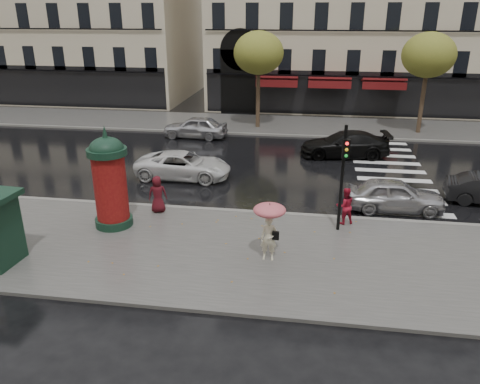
% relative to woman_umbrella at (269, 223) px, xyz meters
% --- Properties ---
extents(ground, '(160.00, 160.00, 0.00)m').
position_rel_woman_umbrella_xyz_m(ground, '(-0.56, 0.86, -1.47)').
color(ground, black).
rests_on(ground, ground).
extents(near_sidewalk, '(90.00, 7.00, 0.12)m').
position_rel_woman_umbrella_xyz_m(near_sidewalk, '(-0.56, 0.36, -1.41)').
color(near_sidewalk, '#474744').
rests_on(near_sidewalk, ground).
extents(far_sidewalk, '(90.00, 6.00, 0.12)m').
position_rel_woman_umbrella_xyz_m(far_sidewalk, '(-0.56, 19.86, -1.41)').
color(far_sidewalk, '#474744').
rests_on(far_sidewalk, ground).
extents(near_kerb, '(90.00, 0.25, 0.14)m').
position_rel_woman_umbrella_xyz_m(near_kerb, '(-0.56, 3.86, -1.40)').
color(near_kerb, slate).
rests_on(near_kerb, ground).
extents(far_kerb, '(90.00, 0.25, 0.14)m').
position_rel_woman_umbrella_xyz_m(far_kerb, '(-0.56, 16.86, -1.40)').
color(far_kerb, slate).
rests_on(far_kerb, ground).
extents(zebra_crossing, '(3.60, 11.75, 0.01)m').
position_rel_woman_umbrella_xyz_m(zebra_crossing, '(5.44, 10.46, -1.46)').
color(zebra_crossing, silver).
rests_on(zebra_crossing, ground).
extents(tree_far_left, '(3.40, 3.40, 6.64)m').
position_rel_woman_umbrella_xyz_m(tree_far_left, '(-2.56, 18.86, 3.70)').
color(tree_far_left, '#38281C').
rests_on(tree_far_left, ground).
extents(tree_far_right, '(3.40, 3.40, 6.64)m').
position_rel_woman_umbrella_xyz_m(tree_far_right, '(8.44, 18.86, 3.70)').
color(tree_far_right, '#38281C').
rests_on(tree_far_right, ground).
extents(woman_umbrella, '(1.06, 1.06, 2.04)m').
position_rel_woman_umbrella_xyz_m(woman_umbrella, '(0.00, 0.00, 0.00)').
color(woman_umbrella, '#EEE5C4').
rests_on(woman_umbrella, near_sidewalk).
extents(woman_red, '(0.85, 0.75, 1.46)m').
position_rel_woman_umbrella_xyz_m(woman_red, '(2.64, 3.26, -0.61)').
color(woman_red, '#AA142A').
rests_on(woman_red, near_sidewalk).
extents(man_burgundy, '(0.86, 0.69, 1.54)m').
position_rel_woman_umbrella_xyz_m(man_burgundy, '(-4.86, 3.26, -0.58)').
color(man_burgundy, '#4C0F17').
rests_on(man_burgundy, near_sidewalk).
extents(morris_column, '(1.47, 1.47, 3.94)m').
position_rel_woman_umbrella_xyz_m(morris_column, '(-6.17, 1.77, 0.54)').
color(morris_column, black).
rests_on(morris_column, near_sidewalk).
extents(traffic_light, '(0.28, 0.39, 4.04)m').
position_rel_woman_umbrella_xyz_m(traffic_light, '(2.41, 2.58, 1.10)').
color(traffic_light, black).
rests_on(traffic_light, near_sidewalk).
extents(car_silver, '(4.10, 1.76, 1.38)m').
position_rel_woman_umbrella_xyz_m(car_silver, '(4.79, 5.14, -0.78)').
color(car_silver, '#AEADB2').
rests_on(car_silver, ground).
extents(car_white, '(4.75, 2.22, 1.31)m').
position_rel_woman_umbrella_xyz_m(car_white, '(-5.02, 7.80, -0.81)').
color(car_white, silver).
rests_on(car_white, ground).
extents(car_black, '(5.20, 2.59, 1.45)m').
position_rel_woman_umbrella_xyz_m(car_black, '(3.17, 12.76, -0.74)').
color(car_black, black).
rests_on(car_black, ground).
extents(car_far_silver, '(4.27, 1.91, 1.43)m').
position_rel_woman_umbrella_xyz_m(car_far_silver, '(-6.31, 15.63, -0.75)').
color(car_far_silver, '#B3B3B8').
rests_on(car_far_silver, ground).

